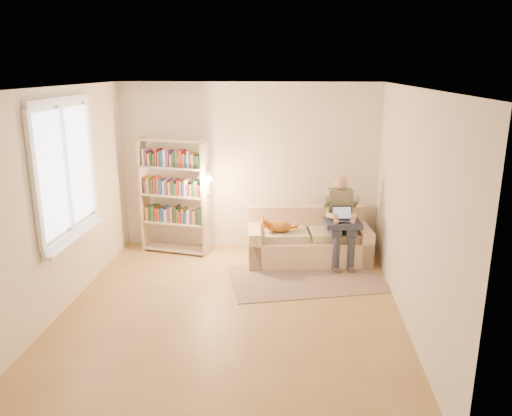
# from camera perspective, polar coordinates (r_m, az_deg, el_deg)

# --- Properties ---
(floor) EXTENTS (4.50, 4.50, 0.00)m
(floor) POSITION_cam_1_polar(r_m,az_deg,el_deg) (6.10, -2.81, -11.60)
(floor) COLOR olive
(floor) RESTS_ON ground
(ceiling) EXTENTS (4.00, 4.50, 0.02)m
(ceiling) POSITION_cam_1_polar(r_m,az_deg,el_deg) (5.42, -3.19, 13.61)
(ceiling) COLOR white
(ceiling) RESTS_ON wall_back
(wall_left) EXTENTS (0.02, 4.50, 2.60)m
(wall_left) POSITION_cam_1_polar(r_m,az_deg,el_deg) (6.21, -21.61, 0.63)
(wall_left) COLOR silver
(wall_left) RESTS_ON floor
(wall_right) EXTENTS (0.02, 4.50, 2.60)m
(wall_right) POSITION_cam_1_polar(r_m,az_deg,el_deg) (5.72, 17.30, -0.19)
(wall_right) COLOR silver
(wall_right) RESTS_ON floor
(wall_back) EXTENTS (4.00, 0.02, 2.60)m
(wall_back) POSITION_cam_1_polar(r_m,az_deg,el_deg) (7.80, -0.82, 4.65)
(wall_back) COLOR silver
(wall_back) RESTS_ON floor
(wall_front) EXTENTS (4.00, 0.02, 2.60)m
(wall_front) POSITION_cam_1_polar(r_m,az_deg,el_deg) (3.54, -7.83, -9.50)
(wall_front) COLOR silver
(wall_front) RESTS_ON floor
(window) EXTENTS (0.12, 1.52, 1.69)m
(window) POSITION_cam_1_polar(r_m,az_deg,el_deg) (6.34, -20.47, 1.75)
(window) COLOR white
(window) RESTS_ON wall_left
(sofa) EXTENTS (1.87, 1.00, 0.76)m
(sofa) POSITION_cam_1_polar(r_m,az_deg,el_deg) (7.54, 5.95, -3.89)
(sofa) COLOR beige
(sofa) RESTS_ON floor
(person) EXTENTS (0.41, 0.60, 1.29)m
(person) POSITION_cam_1_polar(r_m,az_deg,el_deg) (7.35, 9.68, -0.90)
(person) COLOR gray
(person) RESTS_ON sofa
(cat) EXTENTS (0.56, 0.24, 0.21)m
(cat) POSITION_cam_1_polar(r_m,az_deg,el_deg) (7.29, 2.77, -2.05)
(cat) COLOR orange
(cat) RESTS_ON sofa
(blanket) EXTENTS (0.55, 0.47, 0.08)m
(blanket) POSITION_cam_1_polar(r_m,az_deg,el_deg) (7.25, 9.42, -1.72)
(blanket) COLOR #262C44
(blanket) RESTS_ON person
(laptop) EXTENTS (0.31, 0.29, 0.23)m
(laptop) POSITION_cam_1_polar(r_m,az_deg,el_deg) (7.23, 9.44, -1.02)
(laptop) COLOR black
(laptop) RESTS_ON blanket
(bookshelf) EXTENTS (1.18, 0.56, 1.80)m
(bookshelf) POSITION_cam_1_polar(r_m,az_deg,el_deg) (7.71, -9.31, 1.98)
(bookshelf) COLOR beige
(bookshelf) RESTS_ON floor
(rug) EXTENTS (2.29, 1.68, 0.01)m
(rug) POSITION_cam_1_polar(r_m,az_deg,el_deg) (6.95, 5.78, -8.05)
(rug) COLOR gray
(rug) RESTS_ON floor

